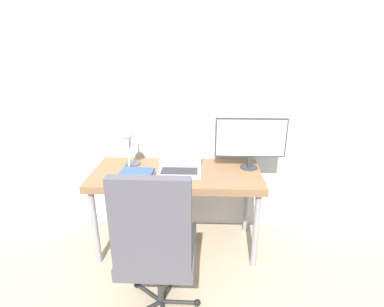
{
  "coord_description": "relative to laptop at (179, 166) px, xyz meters",
  "views": [
    {
      "loc": [
        0.21,
        -2.03,
        1.79
      ],
      "look_at": [
        0.13,
        0.29,
        0.93
      ],
      "focal_mm": 28.0,
      "sensor_mm": 36.0,
      "label": 1
    }
  ],
  "objects": [
    {
      "name": "desk_lamp",
      "position": [
        -0.44,
        0.03,
        0.22
      ],
      "size": [
        0.14,
        0.27,
        0.39
      ],
      "color": "#4C4C51",
      "rests_on": "desk"
    },
    {
      "name": "laptop",
      "position": [
        0.0,
        0.0,
        0.0
      ],
      "size": [
        0.37,
        0.26,
        0.27
      ],
      "color": "silver",
      "rests_on": "desk"
    },
    {
      "name": "media_remote",
      "position": [
        0.01,
        -0.22,
        -0.04
      ],
      "size": [
        0.08,
        0.16,
        0.02
      ],
      "color": "black",
      "rests_on": "desk"
    },
    {
      "name": "office_chair",
      "position": [
        -0.1,
        -0.8,
        -0.2
      ],
      "size": [
        0.53,
        0.55,
        1.12
      ],
      "color": "black",
      "rests_on": "ground_plane"
    },
    {
      "name": "ground_plane",
      "position": [
        -0.03,
        -0.33,
        -0.8
      ],
      "size": [
        12.0,
        12.0,
        0.0
      ],
      "primitive_type": "plane",
      "color": "tan"
    },
    {
      "name": "desk",
      "position": [
        -0.03,
        -0.01,
        -0.13
      ],
      "size": [
        1.45,
        0.64,
        0.75
      ],
      "color": "brown",
      "rests_on": "ground_plane"
    },
    {
      "name": "wall_back",
      "position": [
        -0.03,
        0.38,
        0.5
      ],
      "size": [
        8.0,
        0.05,
        2.6
      ],
      "color": "silver",
      "rests_on": "ground_plane"
    },
    {
      "name": "game_controller",
      "position": [
        -0.35,
        -0.23,
        -0.03
      ],
      "size": [
        0.16,
        0.11,
        0.04
      ],
      "color": "black",
      "rests_on": "desk"
    },
    {
      "name": "tv_remote",
      "position": [
        -0.07,
        -0.22,
        -0.04
      ],
      "size": [
        0.06,
        0.17,
        0.02
      ],
      "color": "black",
      "rests_on": "desk"
    },
    {
      "name": "monitor",
      "position": [
        0.61,
        0.11,
        0.21
      ],
      "size": [
        0.61,
        0.15,
        0.45
      ],
      "color": "#333338",
      "rests_on": "desk"
    },
    {
      "name": "book_stack",
      "position": [
        -0.34,
        -0.16,
        -0.02
      ],
      "size": [
        0.27,
        0.2,
        0.06
      ],
      "color": "gold",
      "rests_on": "desk"
    }
  ]
}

